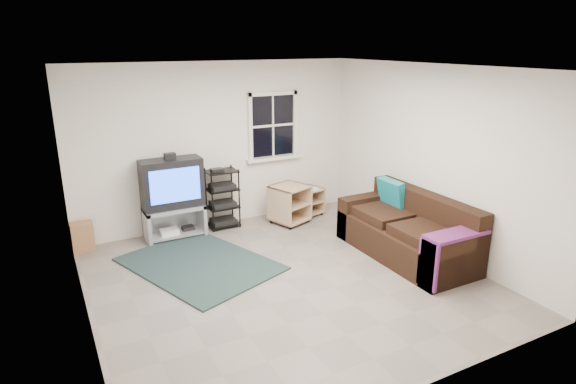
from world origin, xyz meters
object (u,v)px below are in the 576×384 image
av_rack (223,202)px  sofa (408,233)px  side_table_left (288,203)px  side_table_right (307,199)px  tv_unit (172,192)px

av_rack → sofa: 2.93m
side_table_left → side_table_right: size_ratio=1.36×
side_table_right → sofa: (0.40, -2.12, 0.06)m
av_rack → side_table_left: (1.02, -0.30, -0.09)m
sofa → side_table_right: bearing=100.6°
av_rack → sofa: bearing=-49.7°
side_table_left → side_table_right: 0.52m
av_rack → tv_unit: bearing=-176.4°
side_table_right → sofa: size_ratio=0.24×
side_table_right → sofa: sofa is taller
tv_unit → sofa: 3.50m
tv_unit → side_table_left: bearing=-7.8°
tv_unit → av_rack: bearing=3.6°
av_rack → side_table_right: 1.51m
tv_unit → av_rack: tv_unit is taller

